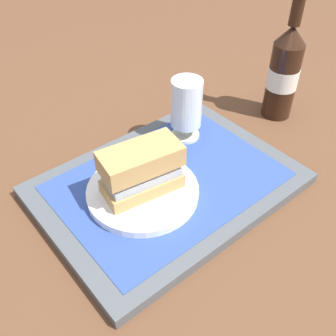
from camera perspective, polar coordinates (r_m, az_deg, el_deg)
The scene contains 7 objects.
ground_plane at distance 0.72m, azimuth -0.00°, elevation -2.99°, with size 3.00×3.00×0.00m, color brown.
tray at distance 0.71m, azimuth -0.00°, elevation -2.42°, with size 0.44×0.32×0.02m, color #4C5156.
placemat at distance 0.70m, azimuth -0.00°, elevation -1.79°, with size 0.38×0.27×0.00m, color #2D4793.
plate at distance 0.68m, azimuth -3.89°, elevation -3.19°, with size 0.19×0.19×0.01m, color white.
sandwich at distance 0.64m, azimuth -3.82°, elevation 0.09°, with size 0.14×0.08×0.08m.
beer_glass at distance 0.76m, azimuth 2.65°, elevation 8.66°, with size 0.06×0.06×0.12m.
beer_bottle at distance 0.89m, azimuth 16.35°, elevation 13.16°, with size 0.07×0.07×0.27m.
Camera 1 is at (-0.33, -0.39, 0.50)m, focal length 42.35 mm.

